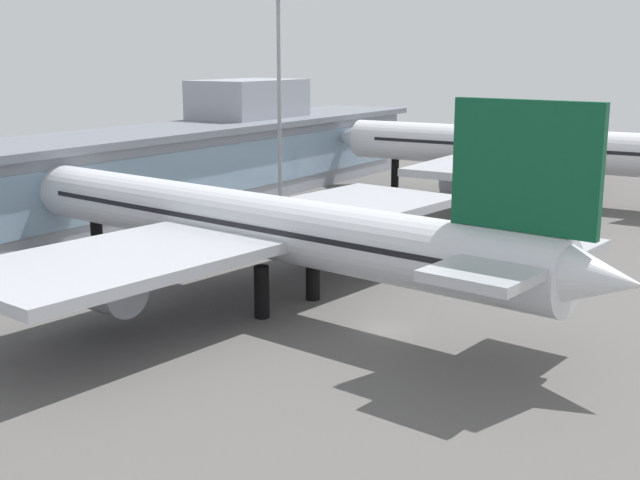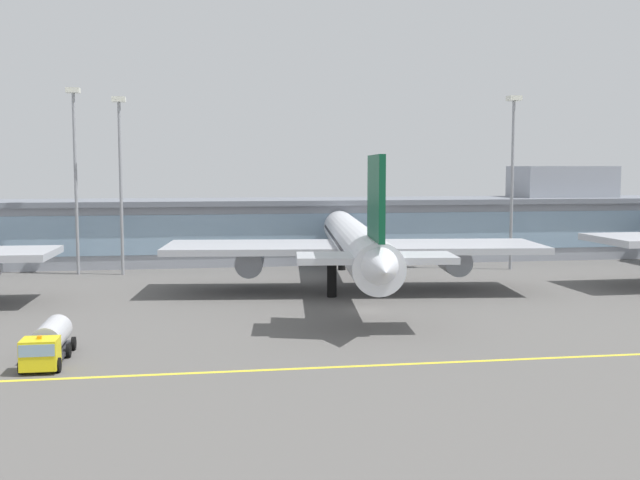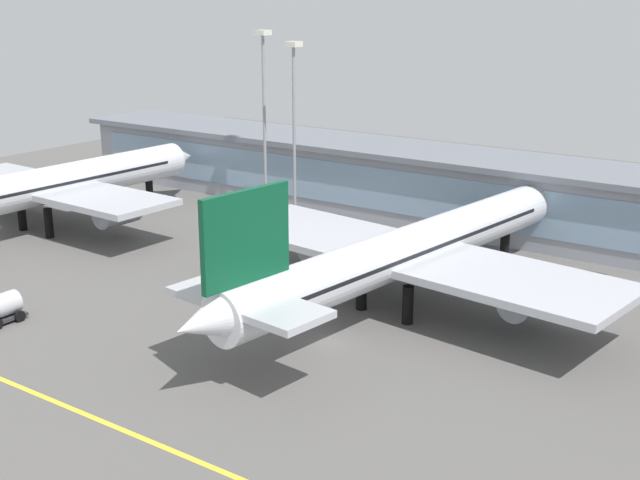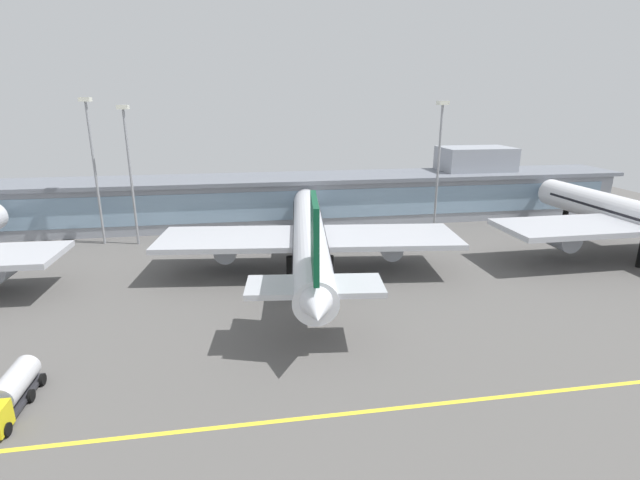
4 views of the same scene
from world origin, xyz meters
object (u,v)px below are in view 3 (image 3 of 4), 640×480
airliner_near_right (406,252)px  apron_light_mast_east (294,107)px  apron_light_mast_centre (264,98)px  airliner_near_left (52,186)px

airliner_near_right → apron_light_mast_east: apron_light_mast_east is taller
airliner_near_right → apron_light_mast_centre: 42.53m
airliner_near_left → airliner_near_right: size_ratio=0.87×
airliner_near_left → apron_light_mast_centre: 31.18m
airliner_near_left → apron_light_mast_east: size_ratio=2.10×
airliner_near_right → apron_light_mast_centre: bearing=65.4°
apron_light_mast_centre → airliner_near_right: bearing=-31.3°
airliner_near_right → apron_light_mast_east: size_ratio=2.40×
airliner_near_right → apron_light_mast_centre: (-35.15, 21.34, 10.85)m
airliner_near_left → apron_light_mast_centre: apron_light_mast_centre is taller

